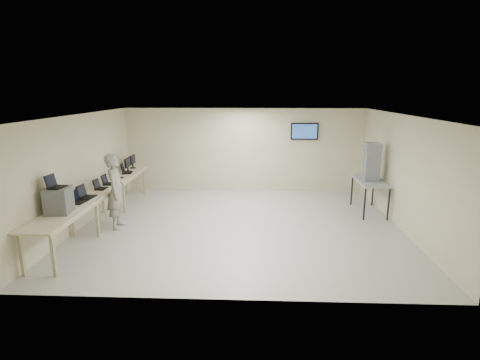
{
  "coord_description": "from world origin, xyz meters",
  "views": [
    {
      "loc": [
        0.39,
        -9.04,
        3.37
      ],
      "look_at": [
        0.0,
        0.2,
        1.15
      ],
      "focal_mm": 28.0,
      "sensor_mm": 36.0,
      "label": 1
    }
  ],
  "objects_px": {
    "equipment_box": "(59,200)",
    "soldier": "(116,191)",
    "side_table": "(370,183)",
    "workbench": "(99,193)"
  },
  "relations": [
    {
      "from": "workbench",
      "to": "soldier",
      "type": "relative_size",
      "value": 3.19
    },
    {
      "from": "workbench",
      "to": "equipment_box",
      "type": "bearing_deg",
      "value": -91.97
    },
    {
      "from": "workbench",
      "to": "equipment_box",
      "type": "distance_m",
      "value": 1.86
    },
    {
      "from": "workbench",
      "to": "equipment_box",
      "type": "xyz_separation_m",
      "value": [
        -0.06,
        -1.82,
        0.34
      ]
    },
    {
      "from": "side_table",
      "to": "equipment_box",
      "type": "bearing_deg",
      "value": -157.09
    },
    {
      "from": "soldier",
      "to": "side_table",
      "type": "bearing_deg",
      "value": -84.51
    },
    {
      "from": "side_table",
      "to": "workbench",
      "type": "bearing_deg",
      "value": -170.2
    },
    {
      "from": "equipment_box",
      "to": "side_table",
      "type": "distance_m",
      "value": 7.88
    },
    {
      "from": "workbench",
      "to": "side_table",
      "type": "height_order",
      "value": "side_table"
    },
    {
      "from": "equipment_box",
      "to": "soldier",
      "type": "height_order",
      "value": "soldier"
    }
  ]
}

